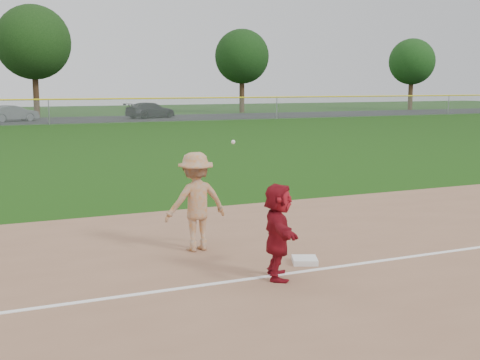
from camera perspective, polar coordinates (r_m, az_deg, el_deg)
name	(u,v)px	position (r m, az deg, el deg)	size (l,w,h in m)	color
ground	(272,262)	(11.15, 3.04, -7.75)	(160.00, 160.00, 0.00)	#17400C
foul_line	(292,273)	(10.46, 4.99, -8.77)	(60.00, 0.10, 0.01)	white
parking_asphalt	(43,121)	(55.87, -18.21, 5.38)	(120.00, 10.00, 0.01)	black
first_base	(305,260)	(11.04, 6.16, -7.58)	(0.44, 0.44, 0.10)	white
base_runner	(278,231)	(9.99, 3.62, -4.86)	(1.49, 0.47, 1.61)	maroon
car_mid	(13,113)	(55.41, -20.72, 5.94)	(1.46, 4.18, 1.38)	#56595D
car_right	(151,110)	(57.64, -8.47, 6.57)	(2.04, 5.02, 1.46)	black
first_base_play	(196,202)	(11.65, -4.20, -2.05)	(1.29, 0.95, 2.18)	#969598
outfield_fence	(48,100)	(49.81, -17.72, 7.25)	(110.00, 0.12, 110.00)	#999EA0
tree_2	(33,42)	(61.37, -19.01, 12.24)	(7.00, 7.00, 10.58)	#362313
tree_3	(242,57)	(67.91, 0.18, 11.62)	(6.00, 6.00, 9.19)	#372414
tree_4	(412,62)	(77.92, 15.99, 10.72)	(5.60, 5.60, 8.67)	#3B2815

